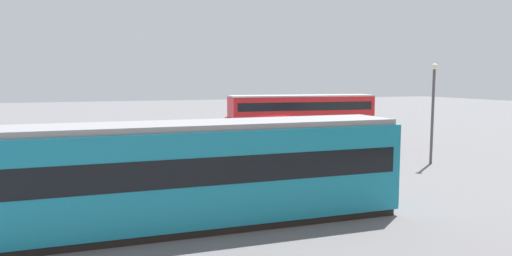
{
  "coord_description": "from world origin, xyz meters",
  "views": [
    {
      "loc": [
        12.32,
        28.69,
        5.02
      ],
      "look_at": [
        3.0,
        3.52,
        2.15
      ],
      "focal_mm": 32.24,
      "sensor_mm": 36.0,
      "label": 1
    }
  ],
  "objects_px": {
    "tram_yellow": "(187,173)",
    "street_lamp": "(433,105)",
    "pedestrian_crossing": "(344,160)",
    "double_decker_bus": "(301,120)",
    "info_sign": "(195,142)",
    "pedestrian_near_railing": "(272,152)"
  },
  "relations": [
    {
      "from": "double_decker_bus",
      "to": "pedestrian_crossing",
      "type": "distance_m",
      "value": 12.0
    },
    {
      "from": "tram_yellow",
      "to": "pedestrian_near_railing",
      "type": "relative_size",
      "value": 8.98
    },
    {
      "from": "pedestrian_near_railing",
      "to": "street_lamp",
      "type": "height_order",
      "value": "street_lamp"
    },
    {
      "from": "double_decker_bus",
      "to": "info_sign",
      "type": "distance_m",
      "value": 12.33
    },
    {
      "from": "tram_yellow",
      "to": "pedestrian_crossing",
      "type": "bearing_deg",
      "value": -153.46
    },
    {
      "from": "info_sign",
      "to": "street_lamp",
      "type": "height_order",
      "value": "street_lamp"
    },
    {
      "from": "info_sign",
      "to": "tram_yellow",
      "type": "bearing_deg",
      "value": 75.56
    },
    {
      "from": "pedestrian_crossing",
      "to": "street_lamp",
      "type": "bearing_deg",
      "value": -163.48
    },
    {
      "from": "double_decker_bus",
      "to": "pedestrian_near_railing",
      "type": "relative_size",
      "value": 6.72
    },
    {
      "from": "tram_yellow",
      "to": "pedestrian_near_railing",
      "type": "height_order",
      "value": "tram_yellow"
    },
    {
      "from": "tram_yellow",
      "to": "pedestrian_crossing",
      "type": "xyz_separation_m",
      "value": [
        -8.75,
        -4.37,
        -0.8
      ]
    },
    {
      "from": "street_lamp",
      "to": "tram_yellow",
      "type": "bearing_deg",
      "value": 22.18
    },
    {
      "from": "pedestrian_near_railing",
      "to": "pedestrian_crossing",
      "type": "xyz_separation_m",
      "value": [
        -2.32,
        3.73,
        0.07
      ]
    },
    {
      "from": "pedestrian_near_railing",
      "to": "pedestrian_crossing",
      "type": "bearing_deg",
      "value": 121.83
    },
    {
      "from": "double_decker_bus",
      "to": "street_lamp",
      "type": "xyz_separation_m",
      "value": [
        -3.99,
        9.37,
        1.55
      ]
    },
    {
      "from": "pedestrian_near_railing",
      "to": "street_lamp",
      "type": "bearing_deg",
      "value": 170.57
    },
    {
      "from": "info_sign",
      "to": "street_lamp",
      "type": "distance_m",
      "value": 14.06
    },
    {
      "from": "tram_yellow",
      "to": "pedestrian_crossing",
      "type": "relative_size",
      "value": 8.44
    },
    {
      "from": "pedestrian_near_railing",
      "to": "pedestrian_crossing",
      "type": "relative_size",
      "value": 0.94
    },
    {
      "from": "pedestrian_crossing",
      "to": "info_sign",
      "type": "height_order",
      "value": "info_sign"
    },
    {
      "from": "double_decker_bus",
      "to": "tram_yellow",
      "type": "bearing_deg",
      "value": 52.94
    },
    {
      "from": "tram_yellow",
      "to": "street_lamp",
      "type": "distance_m",
      "value": 17.34
    }
  ]
}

